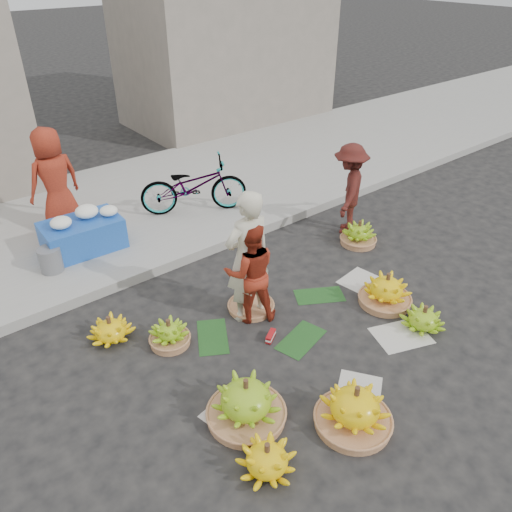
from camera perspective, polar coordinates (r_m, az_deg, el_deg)
ground at (r=6.23m, az=4.58°, el=-8.19°), size 80.00×80.00×0.00m
curb at (r=7.63m, az=-6.58°, el=0.63°), size 40.00×0.25×0.15m
sidewalk at (r=9.29m, az=-13.64°, el=5.79°), size 40.00×4.00×0.12m
building_right at (r=13.69m, az=-3.55°, el=25.46°), size 5.00×3.00×5.00m
newspaper_scatter at (r=5.83m, az=10.00°, el=-12.03°), size 3.20×1.80×0.00m
banana_leaves at (r=6.29m, az=2.67°, el=-7.62°), size 2.00×1.00×0.00m
banana_bunch_0 at (r=5.06m, az=-1.14°, el=-16.28°), size 0.86×0.86×0.52m
banana_bunch_1 at (r=4.76m, az=1.26°, el=-22.14°), size 0.68×0.68×0.34m
banana_bunch_2 at (r=5.10m, az=11.20°, el=-16.72°), size 0.80×0.80×0.50m
banana_bunch_3 at (r=6.47m, az=18.60°, el=-6.75°), size 0.58×0.58×0.32m
banana_bunch_4 at (r=6.71m, az=14.65°, el=-3.83°), size 0.67×0.67×0.46m
banana_bunch_5 at (r=8.00m, az=11.67°, el=2.46°), size 0.58×0.58×0.40m
banana_bunch_6 at (r=5.99m, az=-9.87°, el=-8.80°), size 0.47×0.47×0.35m
banana_bunch_7 at (r=6.21m, az=-16.30°, el=-8.06°), size 0.51×0.51×0.33m
basket_spare at (r=6.49m, az=-0.58°, el=-5.80°), size 0.65×0.65×0.07m
incense_stack at (r=6.02m, az=1.69°, el=-9.14°), size 0.21×0.17×0.08m
vendor_cream at (r=5.92m, az=-0.96°, el=-0.18°), size 0.64×0.43×1.72m
vendor_red at (r=6.00m, az=-0.65°, el=-1.89°), size 0.81×0.75×1.33m
man_striped at (r=8.10m, az=10.56°, el=7.52°), size 1.09×1.01×1.47m
flower_table at (r=7.84m, az=-19.18°, el=2.50°), size 1.14×0.74×0.65m
grey_bucket at (r=7.50m, az=-22.44°, el=-0.39°), size 0.31×0.31×0.35m
flower_vendor at (r=8.36m, az=-22.05°, el=8.02°), size 0.88×0.64×1.65m
bicycle at (r=8.52m, az=-7.15°, el=7.97°), size 1.35×1.88×0.94m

